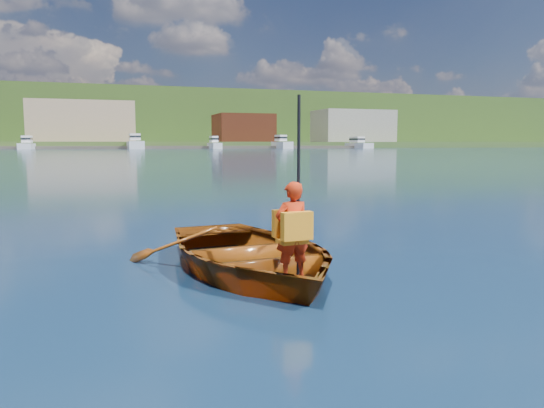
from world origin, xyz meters
The scene contains 8 objects.
ground centered at (0.00, 0.00, 0.00)m, with size 600.00×600.00×0.00m.
rowboat centered at (1.24, 0.59, 0.22)m, with size 2.92×3.85×0.75m.
child_paddler centered at (1.48, -0.29, 0.65)m, with size 0.41×0.37×1.99m.
shoreline centered at (0.00, 236.61, 10.32)m, with size 400.00×140.00×22.00m.
dock centered at (-1.78, 148.00, 0.40)m, with size 160.01×11.51×0.80m.
waterfront_buildings centered at (-7.74, 165.00, 7.74)m, with size 202.00×16.00×14.00m.
marina_yachts centered at (7.78, 143.31, 1.40)m, with size 146.08×13.91×4.38m.
hillside_trees centered at (22.40, 231.16, 16.65)m, with size 308.32×83.09×25.66m.
Camera 1 is at (-0.46, -5.56, 1.57)m, focal length 35.00 mm.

